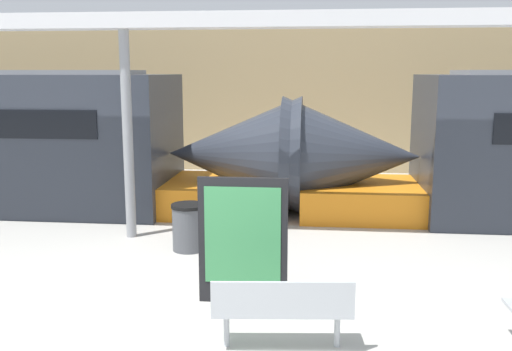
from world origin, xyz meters
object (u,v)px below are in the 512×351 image
bench_near (282,307)px  poster_board (243,241)px  trash_bin (189,227)px  support_column_near (128,136)px

bench_near → poster_board: 1.49m
bench_near → trash_bin: 4.05m
bench_near → trash_bin: size_ratio=1.96×
bench_near → support_column_near: support_column_near is taller
poster_board → support_column_near: bearing=130.8°
bench_near → trash_bin: bench_near is taller
poster_board → support_column_near: size_ratio=0.45×
poster_board → support_column_near: support_column_near is taller
trash_bin → support_column_near: support_column_near is taller
bench_near → support_column_near: (-3.19, 4.28, 1.44)m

